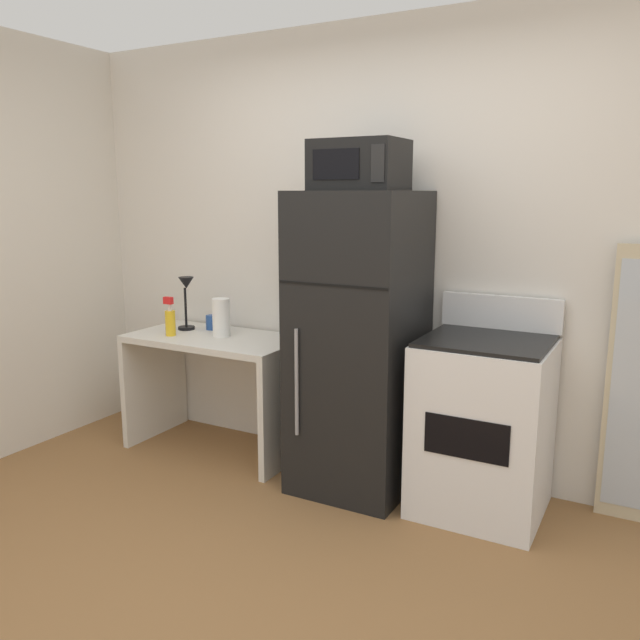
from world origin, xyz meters
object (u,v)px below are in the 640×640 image
refrigerator (359,343)px  oven_range (483,424)px  desk (216,371)px  paper_towel_roll (221,317)px  microwave (359,165)px  desk_lamp (186,294)px  coffee_mug (212,322)px  spray_bottle (170,320)px

refrigerator → oven_range: bearing=2.4°
desk → paper_towel_roll: bearing=27.9°
microwave → oven_range: (0.70, 0.05, -1.31)m
refrigerator → desk_lamp: bearing=176.1°
desk → oven_range: bearing=-0.0°
coffee_mug → spray_bottle: bearing=-112.4°
desk → oven_range: 1.71m
paper_towel_roll → coffee_mug: paper_towel_roll is taller
paper_towel_roll → oven_range: (1.68, -0.02, -0.40)m
refrigerator → oven_range: size_ratio=1.50×
desk → refrigerator: bearing=-1.7°
desk → microwave: microwave is taller
desk_lamp → spray_bottle: bearing=-84.8°
coffee_mug → refrigerator: bearing=-8.9°
microwave → coffee_mug: bearing=170.1°
desk_lamp → refrigerator: size_ratio=0.21×
paper_towel_roll → coffee_mug: 0.23m
spray_bottle → oven_range: 2.01m
desk → spray_bottle: spray_bottle is taller
spray_bottle → microwave: size_ratio=0.54×
coffee_mug → refrigerator: refrigerator is taller
spray_bottle → refrigerator: size_ratio=0.15×
desk_lamp → oven_range: size_ratio=0.32×
desk_lamp → coffee_mug: size_ratio=3.72×
microwave → refrigerator: bearing=90.3°
paper_towel_roll → oven_range: oven_range is taller
desk_lamp → paper_towel_roll: 0.33m
desk_lamp → coffee_mug: 0.25m
coffee_mug → oven_range: (1.85, -0.15, -0.33)m
refrigerator → coffee_mug: bearing=171.1°
paper_towel_roll → refrigerator: (0.98, -0.05, -0.05)m
microwave → oven_range: microwave is taller
paper_towel_roll → oven_range: bearing=-0.7°
desk_lamp → coffee_mug: (0.13, 0.09, -0.19)m
desk → paper_towel_roll: size_ratio=4.60×
coffee_mug → refrigerator: (1.16, -0.18, 0.03)m
paper_towel_roll → refrigerator: size_ratio=0.15×
spray_bottle → oven_range: bearing=3.6°
desk → refrigerator: size_ratio=0.67×
desk → coffee_mug: bearing=133.2°
paper_towel_roll → desk_lamp: bearing=173.0°
oven_range → refrigerator: bearing=-177.6°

